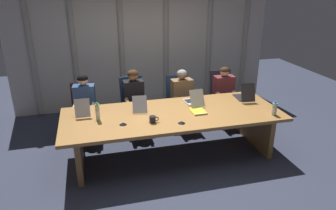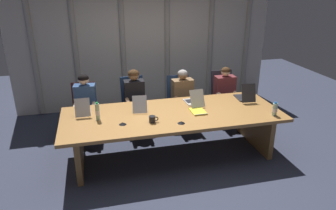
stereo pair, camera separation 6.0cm
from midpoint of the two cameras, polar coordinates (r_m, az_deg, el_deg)
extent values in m
plane|color=#383D51|center=(5.25, 1.13, -8.84)|extent=(11.24, 11.24, 0.00)
cube|color=#B77F42|center=(4.93, 1.19, -1.75)|extent=(3.43, 1.32, 0.05)
cube|color=black|center=(4.96, 1.18, -2.44)|extent=(2.92, 0.10, 0.06)
cube|color=olive|center=(4.96, -15.59, -7.18)|extent=(0.08, 1.12, 0.68)
cube|color=olive|center=(5.61, 15.81, -3.69)|extent=(0.08, 1.12, 0.68)
cube|color=beige|center=(6.94, -3.82, 10.28)|extent=(5.62, 0.10, 2.60)
cylinder|color=#A39E96|center=(6.88, -23.10, 8.51)|extent=(0.12, 0.12, 2.55)
cylinder|color=#A39E96|center=(6.79, -16.25, 9.23)|extent=(0.12, 0.12, 2.55)
cylinder|color=#A39E96|center=(6.82, -7.95, 9.92)|extent=(0.12, 0.12, 2.55)
cylinder|color=#A39E96|center=(6.98, 0.09, 10.40)|extent=(0.12, 0.12, 2.55)
cylinder|color=#A39E96|center=(7.28, 7.91, 10.67)|extent=(0.12, 0.12, 2.55)
cylinder|color=#A39E96|center=(7.66, 14.27, 10.75)|extent=(0.12, 0.12, 2.55)
cube|color=#BCBCC1|center=(5.13, -14.86, -1.14)|extent=(0.23, 0.30, 0.02)
cube|color=black|center=(5.15, -14.87, -0.94)|extent=(0.19, 0.17, 0.00)
cube|color=#BCBCC1|center=(4.89, -15.01, -0.46)|extent=(0.23, 0.10, 0.27)
cube|color=black|center=(4.90, -15.01, -0.41)|extent=(0.20, 0.09, 0.24)
cube|color=#BCBCC1|center=(5.15, -4.91, -0.38)|extent=(0.26, 0.32, 0.02)
cube|color=black|center=(5.17, -4.92, -0.18)|extent=(0.21, 0.18, 0.00)
cube|color=#BCBCC1|center=(4.90, -4.84, 0.11)|extent=(0.24, 0.17, 0.25)
cube|color=black|center=(4.90, -4.84, 0.16)|extent=(0.22, 0.15, 0.22)
cube|color=beige|center=(5.37, 4.72, 0.58)|extent=(0.26, 0.32, 0.02)
cube|color=black|center=(5.39, 4.64, 0.76)|extent=(0.21, 0.18, 0.00)
cube|color=beige|center=(5.13, 5.69, 1.20)|extent=(0.24, 0.15, 0.27)
cube|color=black|center=(5.13, 5.67, 1.25)|extent=(0.22, 0.13, 0.24)
cube|color=#2D2D33|center=(5.71, 13.81, 1.30)|extent=(0.27, 0.35, 0.02)
cube|color=black|center=(5.73, 13.73, 1.48)|extent=(0.22, 0.20, 0.00)
cube|color=#2D2D33|center=(5.47, 14.80, 2.12)|extent=(0.25, 0.12, 0.31)
cube|color=black|center=(5.48, 14.78, 2.16)|extent=(0.23, 0.10, 0.28)
cube|color=#511E19|center=(5.90, -14.68, -1.34)|extent=(0.51, 0.51, 0.08)
cube|color=#511E19|center=(6.01, -14.80, 1.86)|extent=(0.44, 0.14, 0.47)
cylinder|color=#262628|center=(5.98, -14.48, -3.25)|extent=(0.05, 0.05, 0.35)
cylinder|color=black|center=(6.07, -14.31, -4.93)|extent=(0.60, 0.60, 0.04)
cube|color=navy|center=(5.94, -5.65, -0.54)|extent=(0.53, 0.53, 0.08)
cube|color=navy|center=(6.04, -6.29, 2.83)|extent=(0.44, 0.17, 0.52)
cylinder|color=#262628|center=(6.02, -5.58, -2.44)|extent=(0.05, 0.05, 0.35)
cylinder|color=black|center=(6.11, -5.51, -4.12)|extent=(0.60, 0.60, 0.04)
cube|color=navy|center=(6.11, 2.43, 0.20)|extent=(0.52, 0.52, 0.08)
cube|color=navy|center=(6.22, 2.06, 3.30)|extent=(0.44, 0.15, 0.48)
cylinder|color=#262628|center=(6.19, 2.40, -1.66)|extent=(0.05, 0.05, 0.35)
cylinder|color=black|center=(6.27, 2.37, -3.31)|extent=(0.60, 0.60, 0.04)
cube|color=#2D2D38|center=(6.42, 10.54, 0.93)|extent=(0.48, 0.48, 0.08)
cube|color=#2D2D38|center=(6.52, 9.95, 4.03)|extent=(0.43, 0.12, 0.51)
cylinder|color=#262628|center=(6.50, 10.41, -0.85)|extent=(0.05, 0.05, 0.35)
cylinder|color=black|center=(6.58, 10.30, -2.43)|extent=(0.60, 0.60, 0.04)
cube|color=#335184|center=(5.77, -14.55, 1.24)|extent=(0.39, 0.26, 0.49)
sphere|color=beige|center=(5.67, -14.87, 4.51)|extent=(0.19, 0.19, 0.19)
ellipsoid|color=black|center=(5.66, -14.90, 4.74)|extent=(0.19, 0.19, 0.14)
cylinder|color=#335184|center=(5.74, -13.07, 1.85)|extent=(0.08, 0.14, 0.27)
cylinder|color=beige|center=(5.58, -13.13, 0.00)|extent=(0.09, 0.30, 0.06)
cylinder|color=#335184|center=(5.78, -16.13, 1.68)|extent=(0.08, 0.14, 0.27)
cylinder|color=beige|center=(5.62, -16.27, -0.16)|extent=(0.09, 0.30, 0.06)
cylinder|color=#262833|center=(5.68, -13.49, -2.03)|extent=(0.17, 0.41, 0.13)
cylinder|color=#262833|center=(5.61, -13.45, -4.78)|extent=(0.11, 0.11, 0.45)
cylinder|color=#262833|center=(5.70, -15.49, -2.12)|extent=(0.17, 0.41, 0.13)
cylinder|color=#262833|center=(5.63, -15.48, -4.86)|extent=(0.11, 0.11, 0.45)
cube|color=black|center=(5.82, -5.86, 2.06)|extent=(0.36, 0.22, 0.51)
sphere|color=#8C6647|center=(5.71, -6.00, 5.47)|extent=(0.20, 0.20, 0.20)
ellipsoid|color=#472D19|center=(5.70, -6.01, 5.71)|extent=(0.20, 0.20, 0.15)
cylinder|color=black|center=(5.82, -4.40, 2.78)|extent=(0.07, 0.13, 0.27)
cylinder|color=#8C6647|center=(5.66, -4.01, 1.00)|extent=(0.06, 0.30, 0.06)
cylinder|color=black|center=(5.78, -7.37, 2.54)|extent=(0.07, 0.13, 0.27)
cylinder|color=#8C6647|center=(5.62, -7.05, 0.73)|extent=(0.06, 0.30, 0.06)
cylinder|color=#262833|center=(5.75, -4.47, -1.17)|extent=(0.13, 0.40, 0.13)
cylinder|color=#262833|center=(5.67, -4.10, -3.87)|extent=(0.11, 0.11, 0.45)
cylinder|color=#262833|center=(5.72, -6.45, -1.36)|extent=(0.13, 0.40, 0.13)
cylinder|color=#262833|center=(5.65, -6.11, -4.07)|extent=(0.11, 0.11, 0.45)
cube|color=olive|center=(6.01, 2.93, 2.57)|extent=(0.41, 0.24, 0.46)
sphere|color=#8C6647|center=(5.91, 2.99, 5.57)|extent=(0.18, 0.18, 0.18)
ellipsoid|color=#B2ADA8|center=(5.90, 2.99, 5.78)|extent=(0.19, 0.19, 0.14)
cylinder|color=olive|center=(6.05, 4.44, 3.08)|extent=(0.08, 0.14, 0.27)
cylinder|color=#8C6647|center=(5.91, 5.14, 1.38)|extent=(0.08, 0.30, 0.06)
cylinder|color=olive|center=(5.94, 1.40, 2.79)|extent=(0.08, 0.14, 0.27)
cylinder|color=#8C6647|center=(5.80, 2.04, 1.05)|extent=(0.08, 0.30, 0.06)
cylinder|color=#262833|center=(5.96, 4.43, -0.32)|extent=(0.15, 0.41, 0.13)
cylinder|color=#262833|center=(5.89, 5.00, -2.89)|extent=(0.11, 0.11, 0.45)
cylinder|color=#262833|center=(5.89, 2.62, -0.53)|extent=(0.15, 0.41, 0.13)
cylinder|color=#262833|center=(5.82, 3.17, -3.14)|extent=(0.11, 0.11, 0.45)
cube|color=brown|center=(6.31, 10.55, 3.15)|extent=(0.40, 0.23, 0.46)
sphere|color=beige|center=(6.21, 10.75, 6.00)|extent=(0.18, 0.18, 0.18)
ellipsoid|color=#472D19|center=(6.21, 10.77, 6.20)|extent=(0.18, 0.18, 0.14)
cylinder|color=brown|center=(6.36, 11.95, 3.61)|extent=(0.07, 0.14, 0.27)
cylinder|color=beige|center=(6.22, 12.71, 1.99)|extent=(0.07, 0.30, 0.06)
cylinder|color=brown|center=(6.22, 9.17, 3.39)|extent=(0.07, 0.14, 0.27)
cylinder|color=beige|center=(6.08, 9.88, 1.74)|extent=(0.07, 0.30, 0.06)
cylinder|color=#262833|center=(6.27, 11.98, 0.38)|extent=(0.14, 0.40, 0.13)
cylinder|color=#262833|center=(6.20, 12.55, -2.06)|extent=(0.11, 0.11, 0.45)
cylinder|color=#262833|center=(6.18, 10.31, 0.21)|extent=(0.14, 0.40, 0.13)
cylinder|color=#262833|center=(6.11, 10.87, -2.27)|extent=(0.11, 0.11, 0.45)
cylinder|color=#ADD1B2|center=(5.09, 19.21, -0.77)|extent=(0.07, 0.07, 0.20)
cylinder|color=white|center=(5.09, 19.19, -0.87)|extent=(0.08, 0.08, 0.06)
cylinder|color=blue|center=(5.05, 19.36, 0.37)|extent=(0.04, 0.04, 0.02)
cylinder|color=#ADD1B2|center=(4.74, -12.37, -1.23)|extent=(0.06, 0.06, 0.26)
cylinder|color=white|center=(4.75, -12.36, -1.37)|extent=(0.06, 0.06, 0.08)
cylinder|color=green|center=(4.69, -12.51, 0.35)|extent=(0.03, 0.03, 0.02)
cylinder|color=black|center=(4.59, -2.53, -2.61)|extent=(0.09, 0.09, 0.10)
torus|color=black|center=(4.60, -1.81, -2.54)|extent=(0.07, 0.01, 0.07)
cone|color=black|center=(4.57, -7.90, -3.35)|extent=(0.11, 0.11, 0.03)
cone|color=black|center=(4.57, 2.80, -3.17)|extent=(0.11, 0.11, 0.03)
cube|color=yellow|center=(4.99, 5.82, -1.16)|extent=(0.22, 0.30, 0.02)
cylinder|color=silver|center=(4.86, 6.40, -1.69)|extent=(0.21, 0.01, 0.01)
camera|label=1|loc=(0.03, -89.66, 0.14)|focal=33.43mm
camera|label=2|loc=(0.03, 90.34, -0.14)|focal=33.43mm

